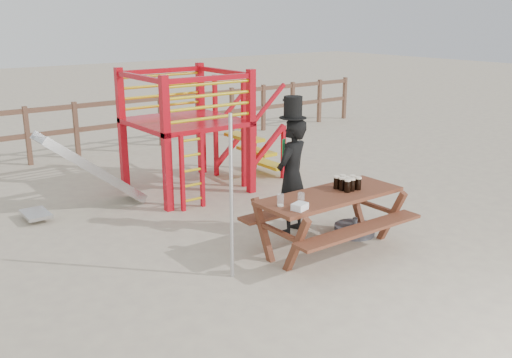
% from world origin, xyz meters
% --- Properties ---
extents(ground, '(60.00, 60.00, 0.00)m').
position_xyz_m(ground, '(0.00, 0.00, 0.00)').
color(ground, '#BBAE91').
rests_on(ground, ground).
extents(back_fence, '(15.09, 0.09, 1.20)m').
position_xyz_m(back_fence, '(0.00, 7.00, 0.74)').
color(back_fence, brown).
rests_on(back_fence, ground).
extents(playground_fort, '(4.71, 1.84, 2.10)m').
position_xyz_m(playground_fort, '(0.12, 3.58, 1.07)').
color(playground_fort, '#B80C18').
rests_on(playground_fort, ground).
extents(picnic_table, '(1.96, 1.36, 0.76)m').
position_xyz_m(picnic_table, '(0.33, 0.19, 0.48)').
color(picnic_table, brown).
rests_on(picnic_table, ground).
extents(man_with_hat, '(0.69, 0.58, 1.92)m').
position_xyz_m(man_with_hat, '(0.33, 0.95, 0.86)').
color(man_with_hat, black).
rests_on(man_with_hat, ground).
extents(metal_pole, '(0.04, 0.04, 1.93)m').
position_xyz_m(metal_pole, '(-1.14, 0.28, 0.97)').
color(metal_pole, '#B2B2B7').
rests_on(metal_pole, ground).
extents(parasol_base, '(0.57, 0.57, 0.24)m').
position_xyz_m(parasol_base, '(0.99, 0.36, 0.07)').
color(parasol_base, '#3D3D42').
rests_on(parasol_base, ground).
extents(paper_bag, '(0.21, 0.19, 0.08)m').
position_xyz_m(paper_bag, '(-0.39, -0.04, 0.80)').
color(paper_bag, white).
rests_on(paper_bag, picnic_table).
extents(stout_pints, '(0.28, 0.28, 0.17)m').
position_xyz_m(stout_pints, '(0.63, 0.19, 0.85)').
color(stout_pints, black).
rests_on(stout_pints, picnic_table).
extents(empty_glasses, '(0.31, 0.19, 0.15)m').
position_xyz_m(empty_glasses, '(-0.37, 0.14, 0.83)').
color(empty_glasses, silver).
rests_on(empty_glasses, picnic_table).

